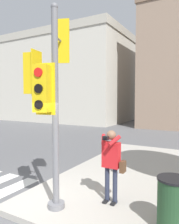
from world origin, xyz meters
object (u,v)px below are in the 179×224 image
Objects in this scene: person_photographer at (112,160)px; fire_hydrant at (119,162)px; trash_bin at (174,205)px; traffic_signal_pole at (49,83)px.

fire_hydrant is (-0.60, 1.93, -0.64)m from person_photographer.
person_photographer is at bearing 162.14° from trash_bin.
trash_bin is at bearing 9.03° from traffic_signal_pole.
fire_hydrant is at bearing 130.43° from trash_bin.
person_photographer is 2.20× the size of fire_hydrant.
traffic_signal_pole is 3.73m from fire_hydrant.
person_photographer reaches higher than fire_hydrant.
fire_hydrant is 3.16m from trash_bin.
fire_hydrant is at bearing 79.48° from traffic_signal_pole.
traffic_signal_pole is 3.46m from trash_bin.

